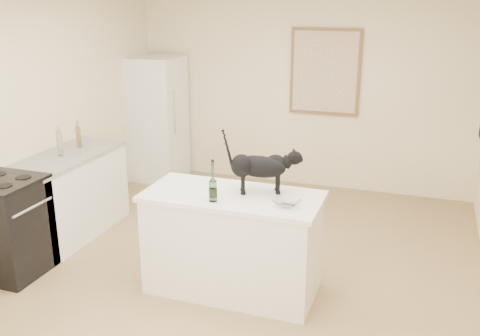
% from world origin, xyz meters
% --- Properties ---
extents(floor, '(5.50, 5.50, 0.00)m').
position_xyz_m(floor, '(0.00, 0.00, 0.00)').
color(floor, '#A08155').
rests_on(floor, ground).
extents(wall_back, '(4.50, 0.00, 4.50)m').
position_xyz_m(wall_back, '(0.00, 2.75, 1.30)').
color(wall_back, '#F6E6BE').
rests_on(wall_back, ground).
extents(wall_left, '(0.00, 5.50, 5.50)m').
position_xyz_m(wall_left, '(-2.25, 0.00, 1.30)').
color(wall_left, '#F6E6BE').
rests_on(wall_left, ground).
extents(island_base, '(1.44, 0.67, 0.86)m').
position_xyz_m(island_base, '(0.10, -0.20, 0.43)').
color(island_base, white).
rests_on(island_base, floor).
extents(island_top, '(1.50, 0.70, 0.04)m').
position_xyz_m(island_top, '(0.10, -0.20, 0.88)').
color(island_top, white).
rests_on(island_top, island_base).
extents(left_cabinets, '(0.60, 1.40, 0.86)m').
position_xyz_m(left_cabinets, '(-1.95, 0.30, 0.43)').
color(left_cabinets, white).
rests_on(left_cabinets, floor).
extents(left_countertop, '(0.62, 1.44, 0.04)m').
position_xyz_m(left_countertop, '(-1.95, 0.30, 0.88)').
color(left_countertop, gray).
rests_on(left_countertop, left_cabinets).
extents(stove, '(0.60, 0.60, 0.90)m').
position_xyz_m(stove, '(-1.95, -0.60, 0.45)').
color(stove, black).
rests_on(stove, floor).
extents(fridge, '(0.68, 0.68, 1.70)m').
position_xyz_m(fridge, '(-1.95, 2.35, 0.85)').
color(fridge, white).
rests_on(fridge, floor).
extents(artwork_frame, '(0.90, 0.03, 1.10)m').
position_xyz_m(artwork_frame, '(0.30, 2.72, 1.55)').
color(artwork_frame, brown).
rests_on(artwork_frame, wall_back).
extents(artwork_canvas, '(0.82, 0.00, 1.02)m').
position_xyz_m(artwork_canvas, '(0.30, 2.70, 1.55)').
color(artwork_canvas, beige).
rests_on(artwork_canvas, wall_back).
extents(black_cat, '(0.61, 0.38, 0.41)m').
position_xyz_m(black_cat, '(0.30, -0.09, 1.11)').
color(black_cat, black).
rests_on(black_cat, island_top).
extents(wine_bottle, '(0.08, 0.08, 0.31)m').
position_xyz_m(wine_bottle, '(0.01, -0.40, 1.05)').
color(wine_bottle, '#224E1F').
rests_on(wine_bottle, island_top).
extents(glass_bowl, '(0.26, 0.26, 0.05)m').
position_xyz_m(glass_bowl, '(0.60, -0.30, 0.93)').
color(glass_bowl, white).
rests_on(glass_bowl, island_top).
extents(fridge_paper, '(0.01, 0.15, 0.19)m').
position_xyz_m(fridge_paper, '(-1.60, 2.39, 1.21)').
color(fridge_paper, white).
rests_on(fridge_paper, fridge).
extents(counter_bottle_cluster, '(0.07, 0.40, 0.25)m').
position_xyz_m(counter_bottle_cluster, '(-1.97, 0.42, 1.02)').
color(counter_bottle_cluster, '#A7B2A5').
rests_on(counter_bottle_cluster, left_countertop).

